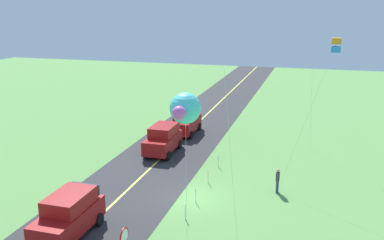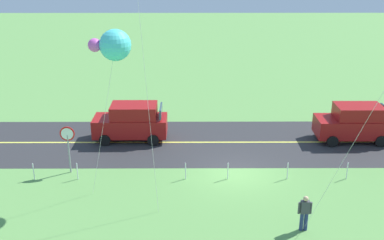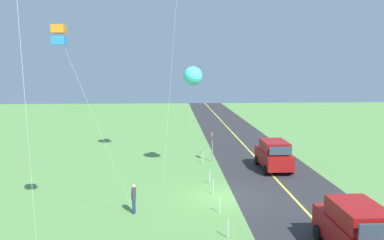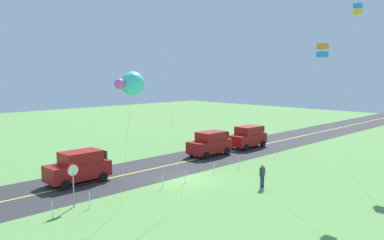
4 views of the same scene
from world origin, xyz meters
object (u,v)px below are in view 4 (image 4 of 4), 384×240
object	(u,v)px
car_suv_foreground	(79,167)
person_adult_near	(262,175)
kite_pink_drift	(358,10)
car_parked_west_near	(210,143)
kite_red_low	(322,51)
stop_sign	(73,177)
kite_green_far	(132,84)
car_parked_west_far	(248,137)

from	to	relation	value
car_suv_foreground	person_adult_near	xyz separation A→B (m)	(-8.27, 9.74, -0.29)
kite_pink_drift	car_suv_foreground	bearing A→B (deg)	-29.47
car_parked_west_near	person_adult_near	distance (m)	10.83
car_suv_foreground	kite_red_low	world-z (taller)	kite_red_low
car_suv_foreground	kite_red_low	size ratio (longest dim) A/B	0.46
stop_sign	person_adult_near	bearing A→B (deg)	154.01
person_adult_near	kite_green_far	size ratio (longest dim) A/B	0.21
car_parked_west_far	stop_sign	distance (m)	22.18
car_parked_west_near	car_suv_foreground	bearing A→B (deg)	-0.94
car_parked_west_far	person_adult_near	xyz separation A→B (m)	(10.81, 9.38, -0.29)
car_parked_west_far	car_parked_west_near	bearing A→B (deg)	-1.46
stop_sign	person_adult_near	distance (m)	12.25
person_adult_near	car_suv_foreground	bearing A→B (deg)	-93.90
person_adult_near	kite_red_low	distance (m)	9.00
car_parked_west_near	person_adult_near	world-z (taller)	car_parked_west_near
person_adult_near	kite_green_far	world-z (taller)	kite_green_far
car_parked_west_far	kite_red_low	size ratio (longest dim) A/B	0.46
car_suv_foreground	car_parked_west_near	bearing A→B (deg)	179.06
kite_green_far	car_parked_west_far	bearing A→B (deg)	-162.93
car_parked_west_near	stop_sign	size ratio (longest dim) A/B	1.72
person_adult_near	kite_red_low	xyz separation A→B (m)	(-2.19, 2.87, 8.24)
car_parked_west_near	kite_green_far	size ratio (longest dim) A/B	0.57
car_suv_foreground	car_parked_west_near	world-z (taller)	same
car_suv_foreground	person_adult_near	world-z (taller)	car_suv_foreground
car_parked_west_far	kite_red_low	bearing A→B (deg)	54.85
kite_red_low	kite_pink_drift	distance (m)	9.91
kite_red_low	car_suv_foreground	bearing A→B (deg)	-50.37
kite_red_low	person_adult_near	bearing A→B (deg)	-52.74
car_suv_foreground	kite_green_far	world-z (taller)	kite_green_far
kite_red_low	kite_pink_drift	bearing A→B (deg)	-169.81
stop_sign	kite_pink_drift	xyz separation A→B (m)	(-22.18, 6.61, 11.08)
car_suv_foreground	car_parked_west_far	bearing A→B (deg)	178.91
stop_sign	kite_green_far	xyz separation A→B (m)	(-2.93, 1.77, 5.28)
kite_pink_drift	kite_red_low	bearing A→B (deg)	10.19
kite_red_low	kite_green_far	bearing A→B (deg)	-32.24
car_suv_foreground	car_parked_west_far	xyz separation A→B (m)	(-19.08, 0.36, 0.00)
car_parked_west_near	kite_pink_drift	size ratio (longest dim) A/B	0.33
car_parked_west_far	person_adult_near	world-z (taller)	car_parked_west_far
car_parked_west_far	car_parked_west_near	world-z (taller)	same
car_parked_west_far	car_parked_west_near	size ratio (longest dim) A/B	1.00
car_parked_west_near	stop_sign	xyz separation A→B (m)	(16.13, 4.17, 0.65)
car_parked_west_far	kite_green_far	bearing A→B (deg)	17.07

